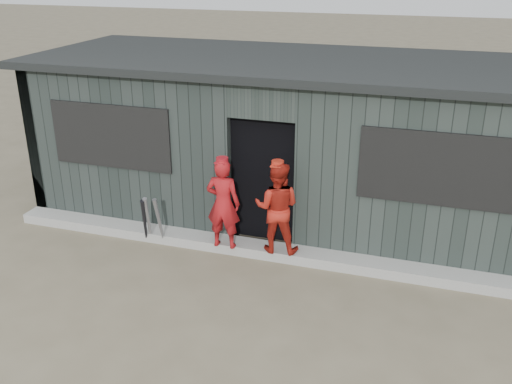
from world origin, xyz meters
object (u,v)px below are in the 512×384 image
(player_grey_back, at_px, (285,201))
(player_red_right, at_px, (277,207))
(player_red_left, at_px, (223,204))
(bat_left, at_px, (148,220))
(bat_right, at_px, (145,221))
(bat_mid, at_px, (159,222))
(dugout, at_px, (287,139))

(player_grey_back, bearing_deg, player_red_right, 83.81)
(player_red_left, distance_m, player_grey_back, 1.11)
(bat_left, height_order, bat_right, bat_left)
(bat_right, bearing_deg, player_grey_back, 24.87)
(bat_mid, bearing_deg, bat_left, -178.53)
(bat_right, height_order, player_grey_back, player_grey_back)
(dugout, bearing_deg, bat_mid, -127.22)
(bat_mid, height_order, player_grey_back, player_grey_back)
(player_grey_back, bearing_deg, dugout, -87.00)
(bat_right, bearing_deg, player_red_left, 3.65)
(player_grey_back, bearing_deg, bat_mid, 15.75)
(bat_mid, distance_m, dugout, 2.56)
(bat_mid, xyz_separation_m, dugout, (1.46, 1.92, 0.87))
(bat_left, height_order, bat_mid, bat_left)
(bat_left, xyz_separation_m, bat_mid, (0.18, 0.00, -0.01))
(player_grey_back, height_order, dugout, dugout)
(dugout, bearing_deg, player_grey_back, -75.80)
(player_grey_back, bearing_deg, bat_right, 13.67)
(player_red_right, bearing_deg, player_red_left, 3.43)
(bat_left, height_order, dugout, dugout)
(bat_left, relative_size, player_red_left, 0.63)
(bat_left, relative_size, bat_mid, 1.03)
(bat_right, distance_m, player_red_right, 2.07)
(player_red_left, relative_size, dugout, 0.16)
(bat_right, xyz_separation_m, player_red_left, (1.25, 0.08, 0.42))
(bat_left, bearing_deg, bat_right, -152.84)
(player_red_right, relative_size, player_grey_back, 1.10)
(bat_mid, height_order, player_red_right, player_red_right)
(player_red_right, bearing_deg, bat_right, 0.21)
(player_red_left, height_order, player_red_right, player_red_left)
(bat_right, height_order, dugout, dugout)
(player_grey_back, bearing_deg, player_red_left, 38.30)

